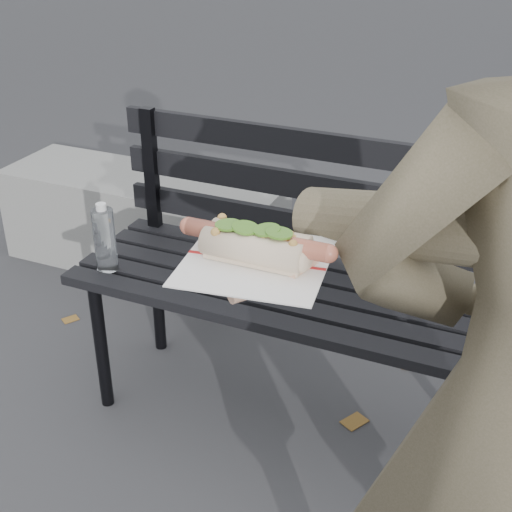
% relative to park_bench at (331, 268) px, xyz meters
% --- Properties ---
extents(park_bench, '(1.50, 0.44, 0.88)m').
position_rel_park_bench_xyz_m(park_bench, '(0.00, 0.00, 0.00)').
color(park_bench, black).
rests_on(park_bench, ground).
extents(concrete_block, '(1.20, 0.40, 0.40)m').
position_rel_park_bench_xyz_m(concrete_block, '(-1.03, 0.63, -0.32)').
color(concrete_block, slate).
rests_on(concrete_block, ground).
extents(held_hotdog, '(0.62, 0.31, 0.20)m').
position_rel_park_bench_xyz_m(held_hotdog, '(0.37, -0.87, 0.57)').
color(held_hotdog, '#4A4631').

